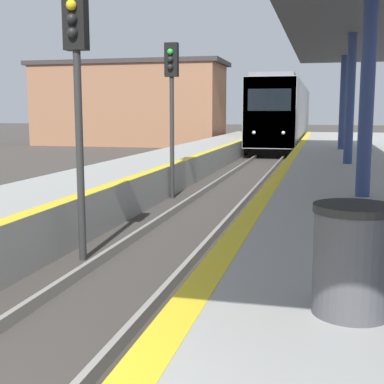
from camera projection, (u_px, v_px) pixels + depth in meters
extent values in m
cube|color=black|center=(284.00, 142.00, 37.84)|extent=(2.28, 20.39, 0.55)
cube|color=#99999E|center=(285.00, 112.00, 37.53)|extent=(2.68, 22.66, 3.62)
cube|color=yellow|center=(269.00, 113.00, 26.73)|extent=(2.62, 0.16, 3.55)
cube|color=black|center=(269.00, 100.00, 26.58)|extent=(2.14, 0.06, 1.09)
cube|color=slate|center=(286.00, 84.00, 37.24)|extent=(2.28, 21.52, 0.24)
sphere|color=white|center=(254.00, 133.00, 26.99)|extent=(0.18, 0.18, 0.18)
sphere|color=white|center=(283.00, 133.00, 26.65)|extent=(0.18, 0.18, 0.18)
cylinder|color=#2D2D2D|center=(80.00, 158.00, 8.53)|extent=(0.12, 0.12, 3.35)
cube|color=black|center=(76.00, 20.00, 8.21)|extent=(0.36, 0.20, 0.90)
sphere|color=yellow|center=(71.00, 5.00, 8.05)|extent=(0.16, 0.16, 0.16)
sphere|color=black|center=(72.00, 19.00, 8.08)|extent=(0.16, 0.16, 0.16)
sphere|color=black|center=(72.00, 33.00, 8.11)|extent=(0.16, 0.16, 0.16)
cylinder|color=#2D2D2D|center=(172.00, 138.00, 14.78)|extent=(0.12, 0.12, 3.35)
cube|color=black|center=(172.00, 60.00, 14.46)|extent=(0.36, 0.20, 0.90)
sphere|color=green|center=(170.00, 52.00, 14.31)|extent=(0.16, 0.16, 0.16)
sphere|color=black|center=(170.00, 59.00, 14.34)|extent=(0.16, 0.16, 0.16)
sphere|color=black|center=(170.00, 67.00, 14.37)|extent=(0.16, 0.16, 0.16)
cylinder|color=navy|center=(367.00, 92.00, 9.43)|extent=(0.26, 0.26, 3.75)
cylinder|color=navy|center=(350.00, 99.00, 15.54)|extent=(0.26, 0.26, 3.75)
cylinder|color=navy|center=(343.00, 103.00, 21.65)|extent=(0.26, 0.26, 3.75)
cube|color=#3F3F44|center=(361.00, 9.00, 12.19)|extent=(3.75, 25.44, 0.20)
cylinder|color=#4C4C51|center=(352.00, 264.00, 4.02)|extent=(0.58, 0.58, 0.78)
cylinder|color=#262626|center=(355.00, 209.00, 3.96)|extent=(0.61, 0.61, 0.06)
cube|color=#9E6B4C|center=(129.00, 106.00, 38.73)|extent=(13.33, 5.15, 5.64)
cube|color=#383333|center=(129.00, 64.00, 38.29)|extent=(14.00, 5.41, 0.30)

